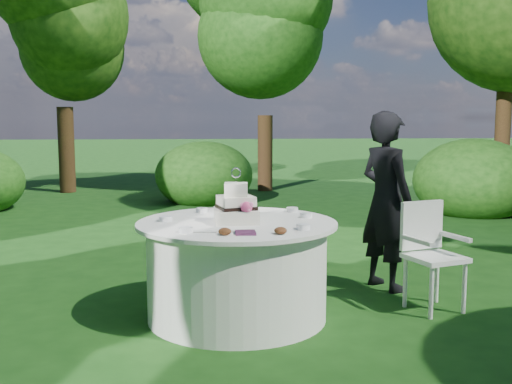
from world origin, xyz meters
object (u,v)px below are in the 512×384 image
(napkins, at_px, (246,233))
(table, at_px, (237,269))
(guest, at_px, (386,201))
(cake, at_px, (236,208))
(chair, at_px, (430,247))

(napkins, relative_size, table, 0.09)
(guest, distance_m, cake, 1.60)
(guest, xyz_separation_m, cake, (-1.42, -0.74, 0.07))
(napkins, height_order, chair, chair)
(table, bearing_deg, napkins, -86.46)
(cake, relative_size, chair, 0.49)
(table, xyz_separation_m, chair, (1.60, 0.10, 0.13))
(guest, height_order, table, guest)
(napkins, xyz_separation_m, cake, (-0.04, 0.47, 0.10))
(cake, distance_m, chair, 1.65)
(table, height_order, cake, cake)
(cake, bearing_deg, guest, 27.61)
(napkins, distance_m, table, 0.64)
(table, relative_size, chair, 1.77)
(guest, bearing_deg, table, 90.21)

